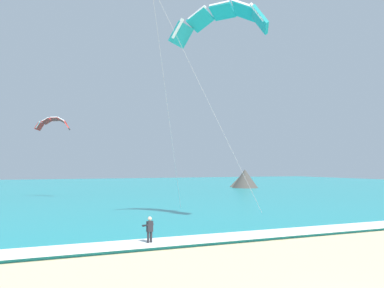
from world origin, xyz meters
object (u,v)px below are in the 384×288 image
at_px(surfboard, 150,246).
at_px(kite_primary, 220,19).
at_px(kite_distant, 54,122).
at_px(kitesurfer, 150,230).

distance_m(surfboard, kite_primary, 18.54).
height_order(kite_primary, kite_distant, kite_primary).
distance_m(surfboard, kitesurfer, 0.91).
bearing_deg(kite_primary, surfboard, -142.89).
bearing_deg(surfboard, kite_primary, 37.11).
relative_size(surfboard, kitesurfer, 0.87).
bearing_deg(kite_distant, kitesurfer, -85.40).
xyz_separation_m(kitesurfer, kite_distant, (-2.78, 34.53, 9.46)).
height_order(surfboard, kite_primary, kite_primary).
relative_size(surfboard, kite_distant, 0.33).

